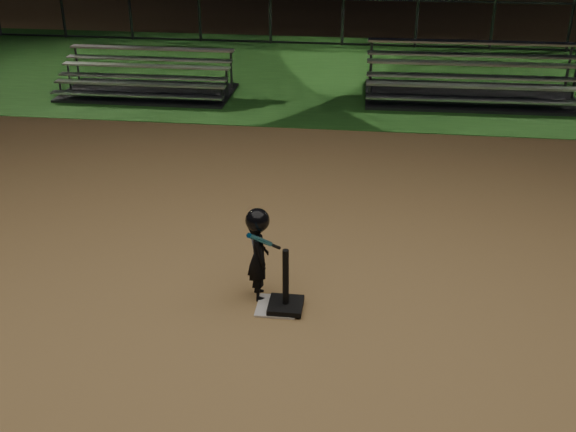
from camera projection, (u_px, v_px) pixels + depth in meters
The scene contains 7 objects.
ground at pixel (277, 307), 7.84m from camera, with size 80.00×80.00×0.00m, color #A47E4A.
grass_strip at pixel (335, 74), 16.72m from camera, with size 60.00×8.00×0.01m, color #20531A.
home_plate at pixel (277, 306), 7.84m from camera, with size 0.45×0.45×0.02m, color beige.
batting_tee at pixel (286, 298), 7.74m from camera, with size 0.38×0.38×0.73m.
child_batter at pixel (258, 251), 7.78m from camera, with size 0.43×0.64×1.11m.
bleacher_left at pixel (147, 86), 15.12m from camera, with size 3.66×1.79×0.90m.
bleacher_right at pixel (470, 89), 14.81m from camera, with size 4.46×2.24×1.08m.
Camera 1 is at (0.94, -6.49, 4.42)m, focal length 43.60 mm.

